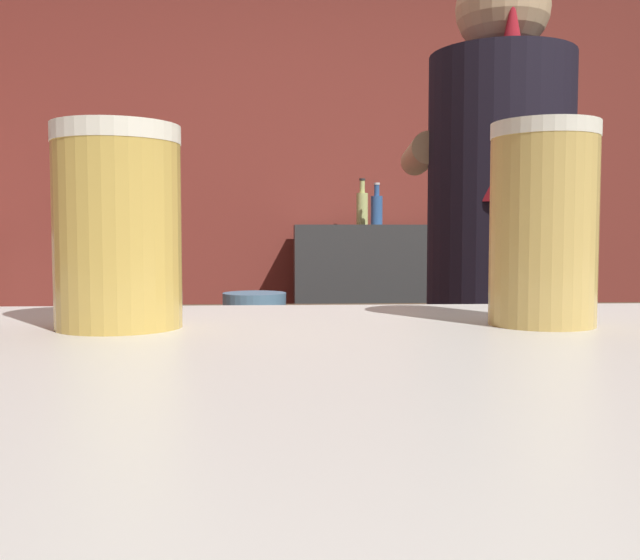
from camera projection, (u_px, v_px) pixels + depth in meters
wall_back at (329, 190)px, 3.58m from camera, size 5.20×0.10×2.70m
prep_counter at (473, 455)px, 2.18m from camera, size 2.10×0.60×0.89m
back_shelf at (396, 348)px, 3.37m from camera, size 0.97×0.36×1.17m
bartender at (499, 277)px, 1.69m from camera, size 0.45×0.53×1.76m
mixing_bowl at (254, 301)px, 2.22m from camera, size 0.20×0.20×0.05m
chefs_knife at (549, 313)px, 2.11m from camera, size 0.24×0.09×0.01m
pint_glass_near at (543, 225)px, 0.48m from camera, size 0.07×0.07×0.14m
pint_glass_far at (118, 227)px, 0.46m from camera, size 0.08×0.08×0.13m
bottle_soy at (362, 207)px, 3.37m from camera, size 0.06×0.06×0.22m
bottle_vinegar at (377, 209)px, 3.25m from camera, size 0.05×0.05×0.19m
bottle_olive_oil at (489, 206)px, 3.33m from camera, size 0.05×0.05×0.23m
bottle_hot_sauce at (445, 205)px, 3.35m from camera, size 0.08×0.08×0.25m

